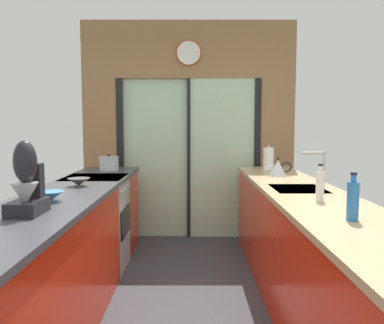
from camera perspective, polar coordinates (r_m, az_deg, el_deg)
The scene contains 14 objects.
ground_plane at distance 3.48m, azimuth -0.54°, elevation -19.01°, with size 5.04×7.60×0.02m, color #38383D.
back_wall_unit at distance 4.97m, azimuth -0.29°, elevation 6.51°, with size 2.64×0.12×2.70m.
left_counter_run at distance 3.02m, azimuth -18.73°, elevation -13.47°, with size 0.62×3.80×0.92m.
right_counter_run at distance 3.15m, azimuth 16.61°, elevation -12.65°, with size 0.62×3.80×0.92m.
sink_faucet at distance 3.29m, azimuth 18.19°, elevation -0.33°, with size 0.19×0.02×0.29m.
oven_range at distance 4.05m, azimuth -13.54°, elevation -8.63°, with size 0.60×0.60×0.92m.
mixing_bowl_near at distance 2.77m, azimuth -19.51°, elevation -4.64°, with size 0.18×0.18×0.07m.
mixing_bowl_far at distance 3.38m, azimuth -15.83°, elevation -2.78°, with size 0.18×0.18×0.07m.
stand_mixer at distance 2.42m, azimuth -22.53°, elevation -3.21°, with size 0.17×0.27×0.42m.
stock_pot at distance 4.53m, azimuth -11.69°, elevation -0.16°, with size 0.21×0.21×0.18m.
kettle at distance 3.99m, azimuth 12.50°, elevation -0.84°, with size 0.25×0.17×0.19m.
soap_bottle_near at distance 2.25m, azimuth 22.39°, elevation -5.12°, with size 0.06×0.06×0.26m.
soap_bottle_far at distance 2.75m, azimuth 18.19°, elevation -3.24°, with size 0.05×0.05×0.25m.
paper_towel_roll at distance 4.45m, azimuth 11.18°, elevation 0.39°, with size 0.13×0.13×0.28m.
Camera 1 is at (0.04, -2.57, 1.42)m, focal length 36.95 mm.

